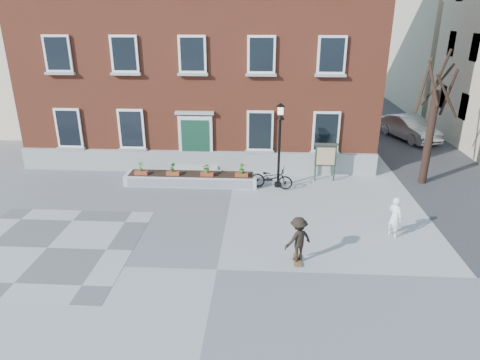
# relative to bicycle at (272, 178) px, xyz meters

# --- Properties ---
(ground) EXTENTS (100.00, 100.00, 0.00)m
(ground) POSITION_rel_bicycle_xyz_m (-1.79, -6.91, -0.51)
(ground) COLOR gray
(ground) RESTS_ON ground
(checker_patch) EXTENTS (6.00, 6.00, 0.01)m
(checker_patch) POSITION_rel_bicycle_xyz_m (-7.79, -5.91, -0.51)
(checker_patch) COLOR #545456
(checker_patch) RESTS_ON ground
(bicycle) EXTENTS (2.05, 1.05, 1.03)m
(bicycle) POSITION_rel_bicycle_xyz_m (0.00, 0.00, 0.00)
(bicycle) COLOR black
(bicycle) RESTS_ON ground
(parked_car) EXTENTS (3.07, 4.82, 1.50)m
(parked_car) POSITION_rel_bicycle_xyz_m (8.87, 8.82, 0.24)
(parked_car) COLOR #B3B5B8
(parked_car) RESTS_ON ground
(bystander) EXTENTS (0.61, 0.66, 1.52)m
(bystander) POSITION_rel_bicycle_xyz_m (4.35, -4.33, 0.25)
(bystander) COLOR white
(bystander) RESTS_ON ground
(brick_building) EXTENTS (18.40, 10.85, 12.60)m
(brick_building) POSITION_rel_bicycle_xyz_m (-3.79, 7.07, 5.79)
(brick_building) COLOR brown
(brick_building) RESTS_ON ground
(planter_assembly) EXTENTS (6.20, 1.12, 1.15)m
(planter_assembly) POSITION_rel_bicycle_xyz_m (-3.77, 0.27, -0.21)
(planter_assembly) COLOR silver
(planter_assembly) RESTS_ON ground
(bare_tree) EXTENTS (1.83, 1.83, 6.16)m
(bare_tree) POSITION_rel_bicycle_xyz_m (7.22, 1.10, 2.28)
(bare_tree) COLOR black
(bare_tree) RESTS_ON ground
(lamp_post) EXTENTS (0.40, 0.40, 3.93)m
(lamp_post) POSITION_rel_bicycle_xyz_m (0.31, 0.22, 2.03)
(lamp_post) COLOR black
(lamp_post) RESTS_ON ground
(notice_board) EXTENTS (1.10, 0.16, 1.87)m
(notice_board) POSITION_rel_bicycle_xyz_m (2.56, 1.11, 0.75)
(notice_board) COLOR #1B3727
(notice_board) RESTS_ON ground
(skateboarder) EXTENTS (1.12, 0.99, 1.58)m
(skateboarder) POSITION_rel_bicycle_xyz_m (0.78, -6.27, 0.31)
(skateboarder) COLOR brown
(skateboarder) RESTS_ON ground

